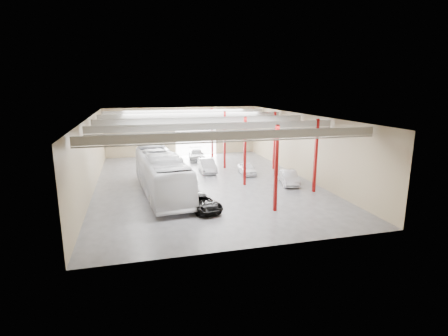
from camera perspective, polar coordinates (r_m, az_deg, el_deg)
name	(u,v)px	position (r m, az deg, el deg)	size (l,w,h in m)	color
depot_shell	(204,135)	(36.50, -3.27, 5.42)	(22.12, 32.12, 7.06)	#4A494E
coach_bus	(161,174)	(32.96, -10.17, -0.96)	(3.27, 13.97, 3.89)	white
black_sedan	(201,203)	(28.63, -3.83, -5.65)	(2.12, 4.60, 1.28)	black
car_row_a	(190,185)	(33.51, -5.52, -2.76)	(1.68, 4.19, 1.43)	white
car_row_b	(207,166)	(41.34, -2.78, 0.41)	(1.64, 4.71, 1.55)	#A3A2A7
car_row_c	(197,155)	(48.37, -4.49, 2.19)	(2.06, 5.07, 1.47)	gray
car_right_near	(288,177)	(36.72, 10.48, -1.49)	(1.54, 4.43, 1.46)	#B5B4BA
car_right_far	(247,168)	(40.40, 3.76, -0.05)	(1.59, 3.94, 1.34)	white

